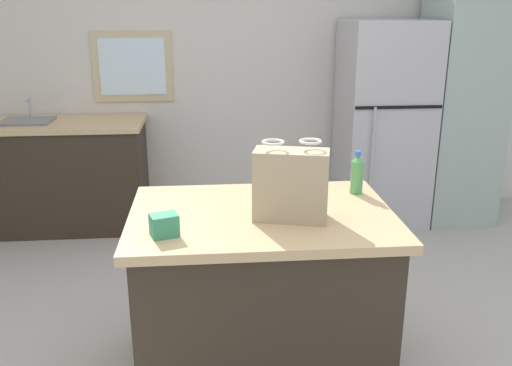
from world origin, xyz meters
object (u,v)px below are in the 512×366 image
Objects in this scene: kitchen_island at (261,293)px; shopping_bag at (291,185)px; refrigerator at (383,124)px; small_box at (164,225)px; tall_cabinet at (461,92)px; bottle at (357,174)px.

shopping_bag is (0.12, -0.10, 0.61)m from kitchen_island.
refrigerator reaches higher than small_box.
tall_cabinet reaches higher than small_box.
tall_cabinet is 9.82× the size of bottle.
small_box is 1.08m from bottle.
bottle is (-1.40, -1.84, -0.14)m from tall_cabinet.
tall_cabinet is 2.82m from shopping_bag.
bottle is (0.40, 0.34, -0.06)m from shopping_bag.
shopping_bag is at bearing -117.42° from refrigerator.
bottle is at bearing 24.31° from kitchen_island.
tall_cabinet is at bearing 44.53° from small_box.
refrigerator is at bearing 53.88° from small_box.
refrigerator is at bearing 68.41° from bottle.
shopping_bag is at bearing -38.38° from kitchen_island.
shopping_bag reaches higher than small_box.
shopping_bag is at bearing -129.52° from tall_cabinet.
tall_cabinet reaches higher than kitchen_island.
kitchen_island is 5.51× the size of bottle.
shopping_bag is at bearing -140.07° from bottle.
refrigerator is at bearing -179.98° from tall_cabinet.
small_box is at bearing -165.42° from shopping_bag.
refrigerator is at bearing 58.92° from kitchen_island.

